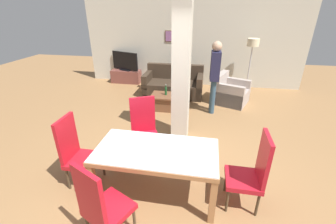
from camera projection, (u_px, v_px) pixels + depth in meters
ground_plane at (157, 191)px, 3.36m from camera, size 18.00×18.00×0.00m
back_wall at (191, 44)px, 7.42m from camera, size 7.20×0.09×2.70m
divider_pillar at (181, 74)px, 4.20m from camera, size 0.32×0.38×2.70m
dining_table at (157, 159)px, 3.11m from camera, size 1.68×0.87×0.74m
dining_chair_head_right at (252, 171)px, 2.92m from camera, size 0.46×0.46×1.10m
dining_chair_near_left at (101, 205)px, 2.42m from camera, size 0.61×0.61×1.10m
dining_chair_head_left at (76, 151)px, 3.32m from camera, size 0.46×0.46×1.10m
dining_chair_far_left at (144, 128)px, 3.95m from camera, size 0.62×0.62×1.10m
sofa at (174, 85)px, 6.90m from camera, size 1.76×0.92×0.87m
armchair at (230, 93)px, 6.32m from camera, size 1.09×1.07×0.82m
coffee_table at (166, 102)px, 5.96m from camera, size 0.78×0.58×0.39m
bottle at (166, 91)px, 5.85m from camera, size 0.06×0.06×0.28m
tv_stand at (126, 76)px, 8.02m from camera, size 1.03×0.40×0.45m
tv_screen at (125, 62)px, 7.80m from camera, size 1.01×0.40×0.64m
floor_lamp at (252, 47)px, 6.70m from camera, size 0.34×0.34×1.64m
standing_person at (215, 73)px, 5.45m from camera, size 0.23×0.39×1.78m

